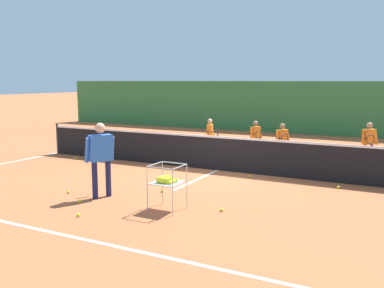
{
  "coord_description": "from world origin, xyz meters",
  "views": [
    {
      "loc": [
        4.81,
        -10.81,
        2.51
      ],
      "look_at": [
        -0.17,
        -1.23,
        0.9
      ],
      "focal_mm": 40.01,
      "sensor_mm": 36.0,
      "label": 1
    }
  ],
  "objects_px": {
    "tennis_ball_4": "(222,210)",
    "tennis_ball_8": "(68,192)",
    "tennis_ball_1": "(80,201)",
    "student_0": "(210,133)",
    "tennis_ball_0": "(76,158)",
    "ball_cart": "(167,180)",
    "tennis_ball_5": "(250,176)",
    "tennis_ball_7": "(78,215)",
    "tennis_ball_2": "(338,187)",
    "tennis_net": "(218,153)",
    "student_2": "(282,139)",
    "student_3": "(369,140)",
    "instructor": "(101,153)",
    "tennis_ball_3": "(162,191)",
    "student_1": "(256,135)"
  },
  "relations": [
    {
      "from": "student_3",
      "to": "tennis_ball_1",
      "type": "xyz_separation_m",
      "value": [
        -4.88,
        -7.0,
        -0.74
      ]
    },
    {
      "from": "student_0",
      "to": "tennis_ball_7",
      "type": "relative_size",
      "value": 18.14
    },
    {
      "from": "student_0",
      "to": "tennis_ball_1",
      "type": "bearing_deg",
      "value": -89.51
    },
    {
      "from": "tennis_ball_3",
      "to": "student_3",
      "type": "bearing_deg",
      "value": 55.2
    },
    {
      "from": "tennis_net",
      "to": "student_2",
      "type": "xyz_separation_m",
      "value": [
        1.3,
        1.87,
        0.24
      ]
    },
    {
      "from": "tennis_ball_0",
      "to": "tennis_ball_4",
      "type": "xyz_separation_m",
      "value": [
        6.39,
        -2.93,
        0.0
      ]
    },
    {
      "from": "tennis_ball_5",
      "to": "tennis_ball_4",
      "type": "bearing_deg",
      "value": -80.14
    },
    {
      "from": "student_2",
      "to": "tennis_ball_4",
      "type": "height_order",
      "value": "student_2"
    },
    {
      "from": "instructor",
      "to": "student_3",
      "type": "relative_size",
      "value": 1.26
    },
    {
      "from": "tennis_ball_7",
      "to": "student_0",
      "type": "bearing_deg",
      "value": 95.32
    },
    {
      "from": "tennis_ball_4",
      "to": "tennis_ball_5",
      "type": "xyz_separation_m",
      "value": [
        -0.53,
        3.04,
        0.0
      ]
    },
    {
      "from": "tennis_ball_4",
      "to": "instructor",
      "type": "bearing_deg",
      "value": -174.8
    },
    {
      "from": "student_1",
      "to": "ball_cart",
      "type": "relative_size",
      "value": 1.32
    },
    {
      "from": "tennis_ball_0",
      "to": "tennis_ball_8",
      "type": "distance_m",
      "value": 4.31
    },
    {
      "from": "student_3",
      "to": "tennis_ball_4",
      "type": "height_order",
      "value": "student_3"
    },
    {
      "from": "tennis_ball_3",
      "to": "tennis_ball_1",
      "type": "bearing_deg",
      "value": -125.23
    },
    {
      "from": "student_1",
      "to": "tennis_ball_5",
      "type": "bearing_deg",
      "value": -73.41
    },
    {
      "from": "tennis_ball_1",
      "to": "tennis_ball_8",
      "type": "distance_m",
      "value": 0.88
    },
    {
      "from": "tennis_ball_2",
      "to": "tennis_ball_3",
      "type": "xyz_separation_m",
      "value": [
        -3.49,
        -2.18,
        0.0
      ]
    },
    {
      "from": "tennis_ball_8",
      "to": "student_0",
      "type": "bearing_deg",
      "value": 83.46
    },
    {
      "from": "tennis_ball_2",
      "to": "tennis_ball_4",
      "type": "height_order",
      "value": "same"
    },
    {
      "from": "student_0",
      "to": "student_1",
      "type": "bearing_deg",
      "value": 14.68
    },
    {
      "from": "student_0",
      "to": "tennis_ball_0",
      "type": "relative_size",
      "value": 18.14
    },
    {
      "from": "tennis_ball_4",
      "to": "tennis_ball_7",
      "type": "height_order",
      "value": "same"
    },
    {
      "from": "tennis_ball_1",
      "to": "tennis_ball_8",
      "type": "bearing_deg",
      "value": 148.29
    },
    {
      "from": "tennis_ball_7",
      "to": "tennis_ball_8",
      "type": "relative_size",
      "value": 1.0
    },
    {
      "from": "student_2",
      "to": "tennis_ball_5",
      "type": "bearing_deg",
      "value": -94.88
    },
    {
      "from": "tennis_net",
      "to": "student_1",
      "type": "height_order",
      "value": "student_1"
    },
    {
      "from": "student_1",
      "to": "student_2",
      "type": "relative_size",
      "value": 0.97
    },
    {
      "from": "instructor",
      "to": "tennis_ball_0",
      "type": "height_order",
      "value": "instructor"
    },
    {
      "from": "instructor",
      "to": "student_2",
      "type": "xyz_separation_m",
      "value": [
        2.39,
        5.59,
        -0.24
      ]
    },
    {
      "from": "student_2",
      "to": "tennis_ball_3",
      "type": "relative_size",
      "value": 17.99
    },
    {
      "from": "student_1",
      "to": "tennis_ball_4",
      "type": "distance_m",
      "value": 6.26
    },
    {
      "from": "instructor",
      "to": "student_3",
      "type": "bearing_deg",
      "value": 53.52
    },
    {
      "from": "student_3",
      "to": "tennis_ball_8",
      "type": "height_order",
      "value": "student_3"
    },
    {
      "from": "tennis_ball_0",
      "to": "tennis_ball_7",
      "type": "relative_size",
      "value": 1.0
    },
    {
      "from": "tennis_ball_3",
      "to": "student_2",
      "type": "bearing_deg",
      "value": 72.72
    },
    {
      "from": "tennis_ball_0",
      "to": "tennis_ball_1",
      "type": "height_order",
      "value": "same"
    },
    {
      "from": "tennis_ball_7",
      "to": "tennis_net",
      "type": "bearing_deg",
      "value": 83.18
    },
    {
      "from": "student_2",
      "to": "student_3",
      "type": "xyz_separation_m",
      "value": [
        2.37,
        0.85,
        0.04
      ]
    },
    {
      "from": "tennis_ball_8",
      "to": "tennis_ball_0",
      "type": "bearing_deg",
      "value": 130.35
    },
    {
      "from": "student_3",
      "to": "tennis_ball_4",
      "type": "relative_size",
      "value": 18.91
    },
    {
      "from": "tennis_net",
      "to": "tennis_ball_5",
      "type": "bearing_deg",
      "value": -21.35
    },
    {
      "from": "tennis_ball_3",
      "to": "student_0",
      "type": "bearing_deg",
      "value": 102.78
    },
    {
      "from": "instructor",
      "to": "tennis_ball_7",
      "type": "xyz_separation_m",
      "value": [
        0.49,
        -1.28,
        -0.94
      ]
    },
    {
      "from": "ball_cart",
      "to": "tennis_ball_5",
      "type": "xyz_separation_m",
      "value": [
        0.46,
        3.44,
        -0.56
      ]
    },
    {
      "from": "tennis_net",
      "to": "tennis_ball_0",
      "type": "distance_m",
      "value": 4.8
    },
    {
      "from": "ball_cart",
      "to": "tennis_ball_7",
      "type": "distance_m",
      "value": 1.77
    },
    {
      "from": "student_2",
      "to": "tennis_ball_2",
      "type": "bearing_deg",
      "value": -50.25
    },
    {
      "from": "tennis_ball_4",
      "to": "tennis_ball_8",
      "type": "height_order",
      "value": "same"
    }
  ]
}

